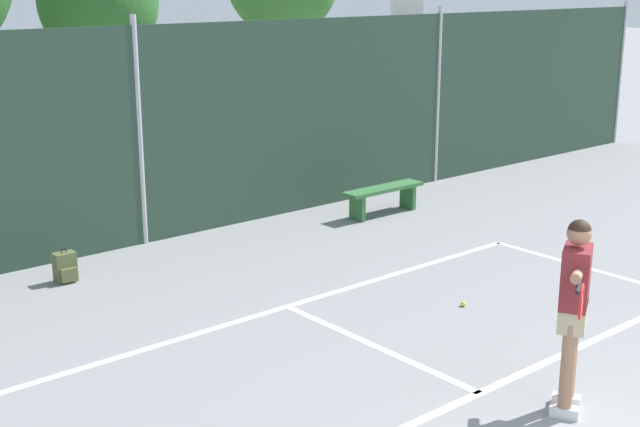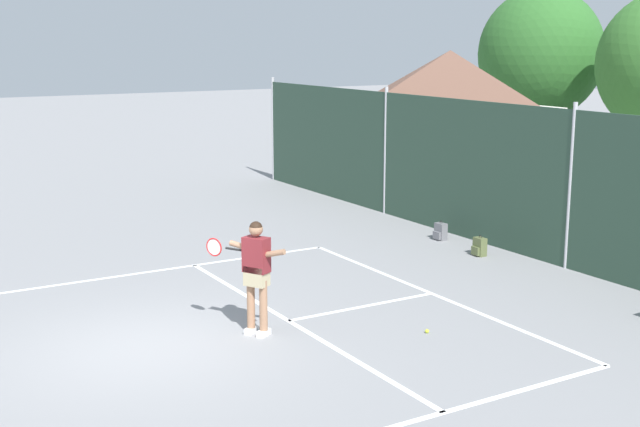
{
  "view_description": "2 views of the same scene",
  "coord_description": "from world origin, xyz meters",
  "px_view_note": "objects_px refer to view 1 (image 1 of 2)",
  "views": [
    {
      "loc": [
        -6.16,
        -2.38,
        3.91
      ],
      "look_at": [
        0.96,
        6.0,
        0.92
      ],
      "focal_mm": 48.75,
      "sensor_mm": 36.0,
      "label": 1
    },
    {
      "loc": [
        11.77,
        -3.9,
        4.63
      ],
      "look_at": [
        -0.32,
        3.28,
        1.7
      ],
      "focal_mm": 47.05,
      "sensor_mm": 36.0,
      "label": 2
    }
  ],
  "objects_px": {
    "backpack_olive": "(65,268)",
    "basketball_hoop": "(405,57)",
    "tennis_ball": "(463,304)",
    "courtside_bench": "(383,194)",
    "tennis_player": "(574,300)"
  },
  "relations": [
    {
      "from": "backpack_olive",
      "to": "tennis_player",
      "type": "bearing_deg",
      "value": -72.67
    },
    {
      "from": "courtside_bench",
      "to": "tennis_ball",
      "type": "bearing_deg",
      "value": -121.32
    },
    {
      "from": "basketball_hoop",
      "to": "backpack_olive",
      "type": "xyz_separation_m",
      "value": [
        -8.73,
        -2.33,
        -2.12
      ]
    },
    {
      "from": "backpack_olive",
      "to": "tennis_ball",
      "type": "bearing_deg",
      "value": -50.31
    },
    {
      "from": "tennis_player",
      "to": "courtside_bench",
      "type": "bearing_deg",
      "value": 59.47
    },
    {
      "from": "basketball_hoop",
      "to": "courtside_bench",
      "type": "distance_m",
      "value": 4.51
    },
    {
      "from": "backpack_olive",
      "to": "basketball_hoop",
      "type": "bearing_deg",
      "value": 14.92
    },
    {
      "from": "basketball_hoop",
      "to": "courtside_bench",
      "type": "xyz_separation_m",
      "value": [
        -3.12,
        -2.61,
        -1.95
      ]
    },
    {
      "from": "backpack_olive",
      "to": "courtside_bench",
      "type": "height_order",
      "value": "courtside_bench"
    },
    {
      "from": "tennis_ball",
      "to": "courtside_bench",
      "type": "distance_m",
      "value": 4.39
    },
    {
      "from": "basketball_hoop",
      "to": "tennis_ball",
      "type": "relative_size",
      "value": 53.79
    },
    {
      "from": "tennis_ball",
      "to": "basketball_hoop",
      "type": "bearing_deg",
      "value": 49.65
    },
    {
      "from": "backpack_olive",
      "to": "courtside_bench",
      "type": "bearing_deg",
      "value": -2.89
    },
    {
      "from": "tennis_ball",
      "to": "courtside_bench",
      "type": "bearing_deg",
      "value": 58.68
    },
    {
      "from": "tennis_player",
      "to": "backpack_olive",
      "type": "relative_size",
      "value": 4.01
    }
  ]
}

